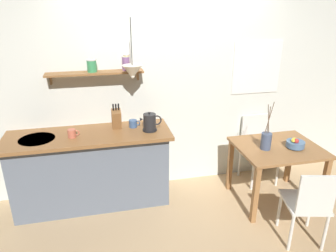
{
  "coord_description": "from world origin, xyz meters",
  "views": [
    {
      "loc": [
        -0.85,
        -3.04,
        2.3
      ],
      "look_at": [
        -0.1,
        0.25,
        0.95
      ],
      "focal_mm": 33.72,
      "sensor_mm": 36.0,
      "label": 1
    }
  ],
  "objects_px": {
    "dining_chair_near": "(308,203)",
    "knife_block": "(116,118)",
    "fruit_bowl": "(295,144)",
    "twig_vase": "(266,141)",
    "electric_kettle": "(150,122)",
    "coffee_mug_spare": "(133,124)",
    "pendant_lamp": "(132,72)",
    "dining_table": "(277,155)",
    "dining_chair_far": "(257,144)",
    "coffee_mug_by_sink": "(72,133)"
  },
  "relations": [
    {
      "from": "dining_chair_near",
      "to": "knife_block",
      "type": "bearing_deg",
      "value": 143.91
    },
    {
      "from": "fruit_bowl",
      "to": "dining_chair_near",
      "type": "bearing_deg",
      "value": -110.6
    },
    {
      "from": "twig_vase",
      "to": "electric_kettle",
      "type": "bearing_deg",
      "value": 163.54
    },
    {
      "from": "dining_chair_near",
      "to": "fruit_bowl",
      "type": "bearing_deg",
      "value": 69.4
    },
    {
      "from": "coffee_mug_spare",
      "to": "pendant_lamp",
      "type": "height_order",
      "value": "pendant_lamp"
    },
    {
      "from": "electric_kettle",
      "to": "fruit_bowl",
      "type": "bearing_deg",
      "value": -14.82
    },
    {
      "from": "knife_block",
      "to": "coffee_mug_spare",
      "type": "distance_m",
      "value": 0.21
    },
    {
      "from": "dining_table",
      "to": "dining_chair_far",
      "type": "relative_size",
      "value": 1.07
    },
    {
      "from": "dining_chair_far",
      "to": "knife_block",
      "type": "distance_m",
      "value": 1.91
    },
    {
      "from": "twig_vase",
      "to": "knife_block",
      "type": "bearing_deg",
      "value": 162.13
    },
    {
      "from": "electric_kettle",
      "to": "coffee_mug_by_sink",
      "type": "relative_size",
      "value": 1.98
    },
    {
      "from": "coffee_mug_by_sink",
      "to": "coffee_mug_spare",
      "type": "distance_m",
      "value": 0.7
    },
    {
      "from": "electric_kettle",
      "to": "coffee_mug_by_sink",
      "type": "xyz_separation_m",
      "value": [
        -0.86,
        -0.0,
        -0.05
      ]
    },
    {
      "from": "dining_chair_near",
      "to": "fruit_bowl",
      "type": "distance_m",
      "value": 0.78
    },
    {
      "from": "fruit_bowl",
      "to": "electric_kettle",
      "type": "xyz_separation_m",
      "value": [
        -1.61,
        0.43,
        0.24
      ]
    },
    {
      "from": "electric_kettle",
      "to": "coffee_mug_spare",
      "type": "relative_size",
      "value": 1.87
    },
    {
      "from": "coffee_mug_spare",
      "to": "pendant_lamp",
      "type": "relative_size",
      "value": 0.21
    },
    {
      "from": "coffee_mug_by_sink",
      "to": "pendant_lamp",
      "type": "distance_m",
      "value": 0.94
    },
    {
      "from": "twig_vase",
      "to": "dining_chair_near",
      "type": "bearing_deg",
      "value": -82.94
    },
    {
      "from": "electric_kettle",
      "to": "pendant_lamp",
      "type": "height_order",
      "value": "pendant_lamp"
    },
    {
      "from": "fruit_bowl",
      "to": "electric_kettle",
      "type": "height_order",
      "value": "electric_kettle"
    },
    {
      "from": "dining_chair_near",
      "to": "electric_kettle",
      "type": "relative_size",
      "value": 3.42
    },
    {
      "from": "dining_chair_far",
      "to": "electric_kettle",
      "type": "bearing_deg",
      "value": -173.47
    },
    {
      "from": "electric_kettle",
      "to": "pendant_lamp",
      "type": "bearing_deg",
      "value": 173.12
    },
    {
      "from": "pendant_lamp",
      "to": "knife_block",
      "type": "bearing_deg",
      "value": 145.87
    },
    {
      "from": "dining_chair_near",
      "to": "twig_vase",
      "type": "height_order",
      "value": "twig_vase"
    },
    {
      "from": "twig_vase",
      "to": "electric_kettle",
      "type": "height_order",
      "value": "twig_vase"
    },
    {
      "from": "dining_chair_far",
      "to": "coffee_mug_spare",
      "type": "distance_m",
      "value": 1.71
    },
    {
      "from": "fruit_bowl",
      "to": "pendant_lamp",
      "type": "distance_m",
      "value": 2.01
    },
    {
      "from": "fruit_bowl",
      "to": "coffee_mug_by_sink",
      "type": "relative_size",
      "value": 1.63
    },
    {
      "from": "twig_vase",
      "to": "knife_block",
      "type": "xyz_separation_m",
      "value": [
        -1.63,
        0.52,
        0.21
      ]
    },
    {
      "from": "electric_kettle",
      "to": "dining_chair_near",
      "type": "bearing_deg",
      "value": -39.12
    },
    {
      "from": "fruit_bowl",
      "to": "pendant_lamp",
      "type": "xyz_separation_m",
      "value": [
        -1.78,
        0.45,
        0.82
      ]
    },
    {
      "from": "dining_chair_far",
      "to": "twig_vase",
      "type": "relative_size",
      "value": 1.6
    },
    {
      "from": "dining_table",
      "to": "knife_block",
      "type": "xyz_separation_m",
      "value": [
        -1.81,
        0.5,
        0.43
      ]
    },
    {
      "from": "dining_table",
      "to": "fruit_bowl",
      "type": "relative_size",
      "value": 4.64
    },
    {
      "from": "fruit_bowl",
      "to": "coffee_mug_spare",
      "type": "relative_size",
      "value": 1.54
    },
    {
      "from": "fruit_bowl",
      "to": "electric_kettle",
      "type": "distance_m",
      "value": 1.68
    },
    {
      "from": "coffee_mug_by_sink",
      "to": "knife_block",
      "type": "bearing_deg",
      "value": 17.34
    },
    {
      "from": "knife_block",
      "to": "pendant_lamp",
      "type": "xyz_separation_m",
      "value": [
        0.19,
        -0.13,
        0.56
      ]
    },
    {
      "from": "knife_block",
      "to": "fruit_bowl",
      "type": "bearing_deg",
      "value": -16.31
    },
    {
      "from": "electric_kettle",
      "to": "coffee_mug_spare",
      "type": "bearing_deg",
      "value": 139.73
    },
    {
      "from": "dining_chair_far",
      "to": "dining_table",
      "type": "bearing_deg",
      "value": -93.48
    },
    {
      "from": "twig_vase",
      "to": "electric_kettle",
      "type": "xyz_separation_m",
      "value": [
        -1.26,
        0.37,
        0.19
      ]
    },
    {
      "from": "coffee_mug_by_sink",
      "to": "fruit_bowl",
      "type": "bearing_deg",
      "value": -9.74
    },
    {
      "from": "dining_chair_near",
      "to": "dining_table",
      "type": "bearing_deg",
      "value": 83.02
    },
    {
      "from": "coffee_mug_spare",
      "to": "fruit_bowl",
      "type": "bearing_deg",
      "value": -17.82
    },
    {
      "from": "fruit_bowl",
      "to": "knife_block",
      "type": "height_order",
      "value": "knife_block"
    },
    {
      "from": "coffee_mug_by_sink",
      "to": "coffee_mug_spare",
      "type": "relative_size",
      "value": 0.94
    },
    {
      "from": "coffee_mug_spare",
      "to": "electric_kettle",
      "type": "bearing_deg",
      "value": -40.27
    }
  ]
}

